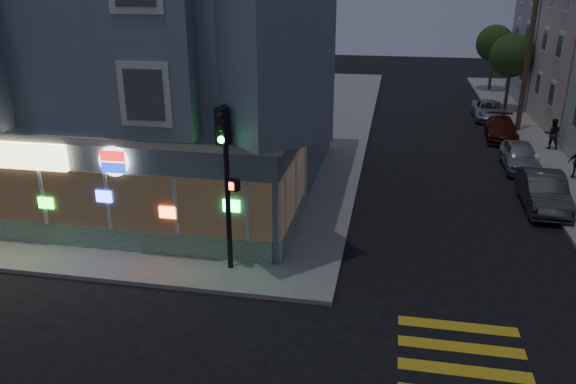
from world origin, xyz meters
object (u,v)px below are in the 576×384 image
(traffic_signal, at_px, (226,163))
(fire_hydrant, at_px, (536,163))
(street_tree_far, at_px, (495,44))
(parked_car_d, at_px, (489,110))
(street_tree_near, at_px, (512,56))
(parked_car_a, at_px, (520,156))
(parked_car_c, at_px, (501,129))
(pedestrian_a, at_px, (552,134))
(parked_car_b, at_px, (544,191))
(utility_pole, at_px, (529,53))

(traffic_signal, distance_m, fire_hydrant, 17.25)
(street_tree_far, relative_size, parked_car_d, 1.20)
(street_tree_near, bearing_deg, parked_car_a, -96.28)
(parked_car_c, bearing_deg, traffic_signal, -116.37)
(pedestrian_a, distance_m, parked_car_d, 7.65)
(street_tree_near, distance_m, parked_car_b, 19.16)
(parked_car_a, bearing_deg, street_tree_near, 85.08)
(pedestrian_a, height_order, fire_hydrant, pedestrian_a)
(traffic_signal, bearing_deg, parked_car_c, 80.80)
(street_tree_near, xyz_separation_m, pedestrian_a, (0.80, -10.03, -2.94))
(traffic_signal, relative_size, fire_hydrant, 5.96)
(utility_pole, distance_m, fire_hydrant, 9.44)
(parked_car_d, xyz_separation_m, fire_hydrant, (0.60, -11.69, 0.01))
(street_tree_far, bearing_deg, traffic_signal, -110.08)
(parked_car_c, xyz_separation_m, fire_hydrant, (0.60, -6.49, 0.00))
(utility_pole, relative_size, parked_car_d, 2.04)
(parked_car_c, bearing_deg, fire_hydrant, -80.25)
(pedestrian_a, relative_size, fire_hydrant, 1.89)
(street_tree_far, distance_m, pedestrian_a, 18.28)
(utility_pole, xyz_separation_m, parked_car_d, (-1.30, 3.25, -4.19))
(traffic_signal, height_order, fire_hydrant, traffic_signal)
(parked_car_a, height_order, parked_car_c, parked_car_a)
(street_tree_near, xyz_separation_m, parked_car_d, (-1.50, -2.75, -3.32))
(street_tree_near, relative_size, traffic_signal, 0.99)
(fire_hydrant, bearing_deg, parked_car_b, -98.07)
(street_tree_near, height_order, parked_car_a, street_tree_near)
(parked_car_b, xyz_separation_m, fire_hydrant, (0.62, 4.39, -0.11))
(parked_car_b, xyz_separation_m, parked_car_d, (0.02, 16.08, -0.12))
(pedestrian_a, relative_size, parked_car_b, 0.38)
(parked_car_a, xyz_separation_m, parked_car_b, (-0.02, -5.20, 0.05))
(parked_car_b, distance_m, fire_hydrant, 4.44)
(parked_car_b, relative_size, traffic_signal, 0.83)
(utility_pole, xyz_separation_m, fire_hydrant, (-0.70, -8.44, -4.18))
(utility_pole, bearing_deg, parked_car_d, 111.78)
(parked_car_c, xyz_separation_m, parked_car_d, (0.00, 5.20, -0.01))
(street_tree_far, bearing_deg, parked_car_c, -95.37)
(parked_car_d, distance_m, fire_hydrant, 11.70)
(pedestrian_a, height_order, parked_car_b, pedestrian_a)
(parked_car_c, bearing_deg, street_tree_far, 89.09)
(utility_pole, distance_m, parked_car_c, 4.79)
(street_tree_near, distance_m, pedestrian_a, 10.48)
(street_tree_far, distance_m, traffic_signal, 36.90)
(street_tree_far, xyz_separation_m, fire_hydrant, (-0.90, -22.44, -3.31))
(street_tree_near, bearing_deg, street_tree_far, 90.00)
(traffic_signal, bearing_deg, parked_car_b, 56.72)
(street_tree_near, relative_size, street_tree_far, 1.00)
(parked_car_d, height_order, traffic_signal, traffic_signal)
(street_tree_near, xyz_separation_m, traffic_signal, (-12.67, -26.65, -0.18))
(utility_pole, bearing_deg, pedestrian_a, -76.05)
(parked_car_a, bearing_deg, utility_pole, 81.69)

